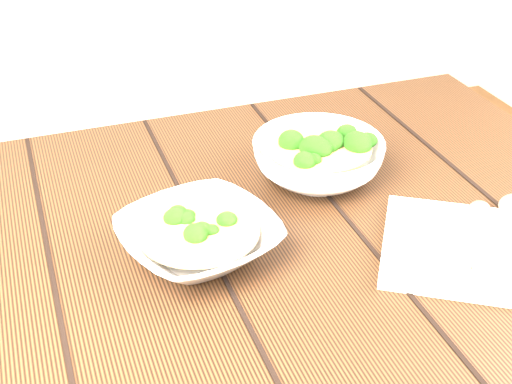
% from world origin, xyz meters
% --- Properties ---
extents(table, '(1.20, 0.80, 0.75)m').
position_xyz_m(table, '(0.00, 0.00, 0.63)').
color(table, '#321C0E').
rests_on(table, ground).
extents(soup_bowl_front, '(0.24, 0.24, 0.06)m').
position_xyz_m(soup_bowl_front, '(-0.04, -0.01, 0.78)').
color(soup_bowl_front, silver).
rests_on(soup_bowl_front, table).
extents(soup_bowl_back, '(0.26, 0.26, 0.07)m').
position_xyz_m(soup_bowl_back, '(0.19, 0.12, 0.78)').
color(soup_bowl_back, silver).
rests_on(soup_bowl_back, table).
extents(trivet, '(0.12, 0.12, 0.03)m').
position_xyz_m(trivet, '(0.00, 0.07, 0.76)').
color(trivet, black).
rests_on(trivet, table).
extents(napkin, '(0.31, 0.30, 0.01)m').
position_xyz_m(napkin, '(0.30, -0.13, 0.76)').
color(napkin, beige).
rests_on(napkin, table).
extents(spoon_left, '(0.14, 0.16, 0.01)m').
position_xyz_m(spoon_left, '(0.32, -0.10, 0.77)').
color(spoon_left, '#ACA598').
rests_on(spoon_left, napkin).
extents(spoon_right, '(0.17, 0.14, 0.01)m').
position_xyz_m(spoon_right, '(0.37, -0.09, 0.77)').
color(spoon_right, '#ACA598').
rests_on(spoon_right, napkin).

